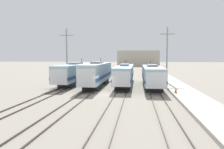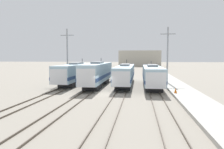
{
  "view_description": "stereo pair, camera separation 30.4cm",
  "coord_description": "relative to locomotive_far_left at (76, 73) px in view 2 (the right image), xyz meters",
  "views": [
    {
      "loc": [
        4.69,
        -30.46,
        5.18
      ],
      "look_at": [
        0.85,
        2.62,
        2.51
      ],
      "focal_mm": 35.0,
      "sensor_mm": 36.0,
      "label": 1
    },
    {
      "loc": [
        4.99,
        -30.43,
        5.18
      ],
      "look_at": [
        0.85,
        2.62,
        2.51
      ],
      "focal_mm": 35.0,
      "sensor_mm": 36.0,
      "label": 2
    }
  ],
  "objects": [
    {
      "name": "ground_plane",
      "position": [
        7.21,
        -10.56,
        -2.13
      ],
      "size": [
        400.0,
        400.0,
        0.0
      ],
      "primitive_type": "plane",
      "color": "gray"
    },
    {
      "name": "rail_pair_far_left",
      "position": [
        0.0,
        -10.56,
        -2.06
      ],
      "size": [
        1.51,
        120.0,
        0.15
      ],
      "color": "#4C4238",
      "rests_on": "ground_plane"
    },
    {
      "name": "rail_pair_center_left",
      "position": [
        4.81,
        -10.56,
        -2.06
      ],
      "size": [
        1.51,
        120.0,
        0.15
      ],
      "color": "#4C4238",
      "rests_on": "ground_plane"
    },
    {
      "name": "rail_pair_center_right",
      "position": [
        9.62,
        -10.56,
        -2.06
      ],
      "size": [
        1.51,
        120.0,
        0.15
      ],
      "color": "#4C4238",
      "rests_on": "ground_plane"
    },
    {
      "name": "rail_pair_far_right",
      "position": [
        14.43,
        -10.56,
        -2.06
      ],
      "size": [
        1.51,
        120.0,
        0.15
      ],
      "color": "#4C4238",
      "rests_on": "ground_plane"
    },
    {
      "name": "locomotive_far_left",
      "position": [
        0.0,
        0.0,
        0.0
      ],
      "size": [
        3.0,
        19.62,
        4.86
      ],
      "color": "#232326",
      "rests_on": "ground_plane"
    },
    {
      "name": "locomotive_center_left",
      "position": [
        4.81,
        -3.34,
        0.12
      ],
      "size": [
        2.95,
        17.3,
        4.99
      ],
      "color": "#232326",
      "rests_on": "ground_plane"
    },
    {
      "name": "locomotive_center_right",
      "position": [
        9.62,
        -1.11,
        -0.1
      ],
      "size": [
        2.89,
        19.66,
        4.68
      ],
      "color": "#232326",
      "rests_on": "ground_plane"
    },
    {
      "name": "locomotive_far_right",
      "position": [
        14.43,
        -3.42,
        -0.11
      ],
      "size": [
        3.02,
        17.54,
        4.43
      ],
      "color": "#232326",
      "rests_on": "ground_plane"
    },
    {
      "name": "catenary_tower_left",
      "position": [
        -2.11,
        1.33,
        3.56
      ],
      "size": [
        2.77,
        0.29,
        10.78
      ],
      "color": "gray",
      "rests_on": "ground_plane"
    },
    {
      "name": "catenary_tower_right",
      "position": [
        17.48,
        1.33,
        3.56
      ],
      "size": [
        2.77,
        0.29,
        10.78
      ],
      "color": "gray",
      "rests_on": "ground_plane"
    },
    {
      "name": "platform",
      "position": [
        18.65,
        -10.56,
        -1.96
      ],
      "size": [
        4.0,
        120.0,
        0.35
      ],
      "color": "#A8A59E",
      "rests_on": "ground_plane"
    },
    {
      "name": "traffic_cone",
      "position": [
        17.08,
        -11.16,
        -1.44
      ],
      "size": [
        0.39,
        0.39,
        0.68
      ],
      "color": "orange",
      "rests_on": "platform"
    },
    {
      "name": "depot_building",
      "position": [
        12.38,
        83.8,
        2.23
      ],
      "size": [
        22.92,
        12.34,
        8.72
      ],
      "color": "#B2AD9E",
      "rests_on": "ground_plane"
    }
  ]
}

